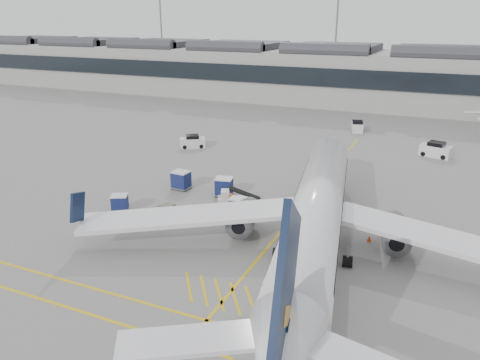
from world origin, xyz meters
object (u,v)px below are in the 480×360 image
at_px(airliner_main, 316,213).
at_px(belt_loader, 235,199).
at_px(pushback_tug, 167,212).
at_px(baggage_cart_a, 224,186).
at_px(ramp_agent_b, 244,217).
at_px(ramp_agent_a, 232,203).

bearing_deg(airliner_main, belt_loader, 136.83).
distance_m(airliner_main, pushback_tug, 14.80).
distance_m(airliner_main, baggage_cart_a, 14.80).
relative_size(ramp_agent_b, pushback_tug, 0.75).
bearing_deg(baggage_cart_a, airliner_main, -47.45).
bearing_deg(pushback_tug, belt_loader, 59.05).
xyz_separation_m(airliner_main, belt_loader, (-10.21, 6.63, -2.81)).
distance_m(ramp_agent_a, pushback_tug, 6.25).
xyz_separation_m(airliner_main, pushback_tug, (-14.52, 0.75, -2.74)).
bearing_deg(ramp_agent_a, airliner_main, -72.99).
bearing_deg(airliner_main, pushback_tug, 166.84).
height_order(airliner_main, belt_loader, airliner_main).
bearing_deg(ramp_agent_a, pushback_tug, 170.57).
xyz_separation_m(ramp_agent_a, pushback_tug, (-4.92, -3.84, -0.35)).
bearing_deg(airliner_main, ramp_agent_b, 154.63).
relative_size(baggage_cart_a, ramp_agent_b, 1.17).
relative_size(belt_loader, pushback_tug, 1.79).
height_order(ramp_agent_a, pushback_tug, ramp_agent_a).
height_order(baggage_cart_a, pushback_tug, baggage_cart_a).
bearing_deg(baggage_cart_a, belt_loader, -51.87).
relative_size(baggage_cart_a, ramp_agent_a, 1.18).
distance_m(airliner_main, ramp_agent_b, 7.76).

